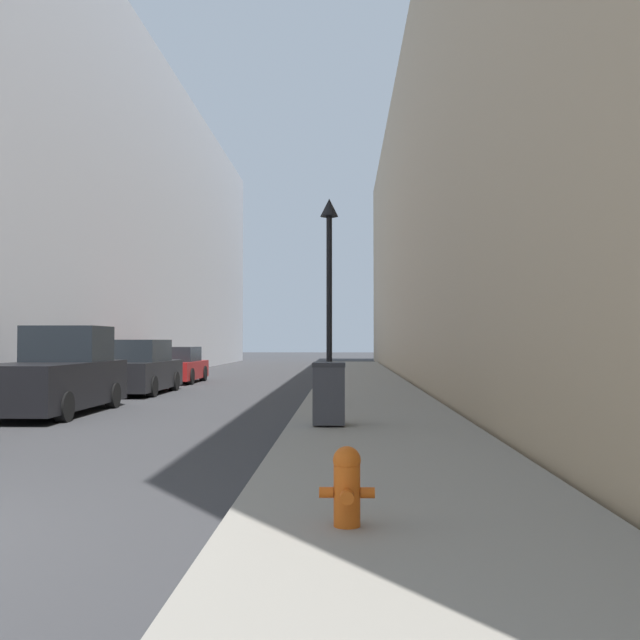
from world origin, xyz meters
TOP-DOWN VIEW (x-y plane):
  - sidewalk_right at (5.14, 18.00)m, footprint 3.46×60.00m
  - building_left_glass at (-10.36, 26.00)m, footprint 12.00×60.00m
  - building_right_stone at (12.97, 26.00)m, footprint 12.00×60.00m
  - fire_hydrant at (4.49, 0.56)m, footprint 0.46×0.35m
  - trash_bin at (4.18, 7.64)m, footprint 0.59×0.71m
  - lamppost at (4.09, 12.01)m, footprint 0.44×0.44m
  - pickup_truck at (-2.26, 10.97)m, footprint 2.01×5.03m
  - parked_sedan_near at (-2.20, 17.25)m, footprint 1.99×4.70m
  - parked_sedan_far at (-2.32, 23.23)m, footprint 1.87×4.23m

SIDE VIEW (x-z plane):
  - sidewalk_right at x=5.14m, z-range 0.00..0.15m
  - fire_hydrant at x=4.49m, z-range 0.16..0.83m
  - parked_sedan_far at x=-2.32m, z-range -0.05..1.40m
  - trash_bin at x=4.18m, z-range 0.16..1.31m
  - parked_sedan_near at x=-2.20m, z-range -0.08..1.65m
  - pickup_truck at x=-2.26m, z-range -0.17..1.88m
  - lamppost at x=4.09m, z-range 0.86..5.90m
  - building_right_stone at x=12.97m, z-range 0.00..14.62m
  - building_left_glass at x=-10.36m, z-range 0.00..15.61m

